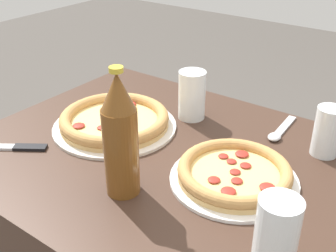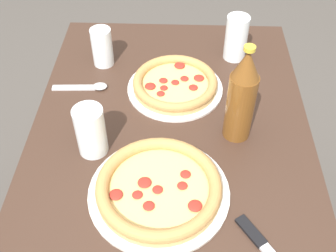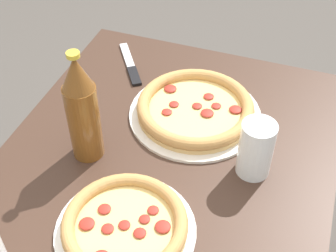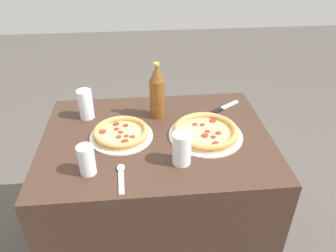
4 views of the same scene
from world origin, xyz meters
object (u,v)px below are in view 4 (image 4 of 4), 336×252
pizza_pepperoni (121,133)px  glass_cola (182,150)px  glass_iced_tea (86,106)px  beer_bottle (157,92)px  knife (223,108)px  spoon (121,174)px  pizza_veggie (206,132)px  glass_orange_juice (87,160)px

pizza_pepperoni → glass_cola: glass_cola is taller
glass_cola → glass_iced_tea: bearing=-43.2°
glass_iced_tea → beer_bottle: bearing=176.7°
beer_bottle → knife: bearing=-173.5°
beer_bottle → spoon: 0.47m
pizza_veggie → beer_bottle: 0.30m
glass_orange_juice → spoon: 0.14m
glass_iced_tea → spoon: (-0.17, 0.44, -0.06)m
glass_cola → glass_orange_juice: size_ratio=1.11×
glass_cola → knife: size_ratio=0.76×
glass_cola → beer_bottle: size_ratio=0.49×
pizza_veggie → glass_iced_tea: glass_iced_tea is taller
beer_bottle → spoon: size_ratio=1.68×
knife → spoon: bearing=42.2°
pizza_pepperoni → knife: pizza_pepperoni is taller
pizza_veggie → glass_orange_juice: glass_orange_juice is taller
spoon → knife: bearing=-137.8°
pizza_pepperoni → pizza_veggie: bearing=175.7°
glass_orange_juice → glass_iced_tea: bearing=-83.3°
pizza_pepperoni → glass_orange_juice: bearing=62.2°
knife → pizza_veggie: bearing=59.7°
glass_orange_juice → spoon: glass_orange_juice is taller
pizza_pepperoni → spoon: (-0.00, 0.25, -0.01)m
beer_bottle → glass_iced_tea: bearing=-3.3°
pizza_veggie → pizza_pepperoni: (0.37, -0.03, -0.00)m
pizza_pepperoni → beer_bottle: 0.26m
pizza_pepperoni → glass_orange_juice: 0.26m
pizza_veggie → beer_bottle: (0.20, -0.19, 0.11)m
spoon → beer_bottle: bearing=-111.8°
glass_cola → glass_orange_juice: glass_cola is taller
pizza_veggie → spoon: size_ratio=2.01×
glass_cola → spoon: glass_cola is taller
pizza_pepperoni → spoon: bearing=91.1°
pizza_veggie → glass_iced_tea: (0.54, -0.21, 0.04)m
pizza_pepperoni → spoon: 0.25m
pizza_veggie → spoon: pizza_veggie is taller
pizza_pepperoni → glass_cola: size_ratio=2.06×
beer_bottle → knife: size_ratio=1.53×
glass_cola → glass_iced_tea: (0.41, -0.39, 0.00)m
glass_orange_juice → knife: size_ratio=0.68×
glass_cola → spoon: (0.24, 0.05, -0.05)m
pizza_veggie → glass_orange_juice: 0.53m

